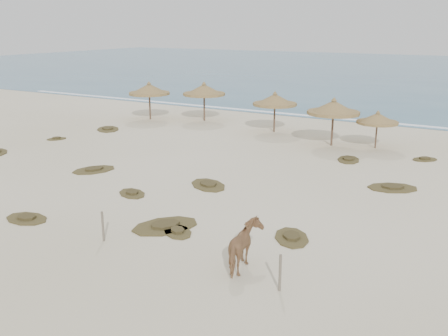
{
  "coord_description": "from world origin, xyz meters",
  "views": [
    {
      "loc": [
        13.65,
        -14.82,
        7.63
      ],
      "look_at": [
        2.35,
        5.0,
        1.05
      ],
      "focal_mm": 40.0,
      "sensor_mm": 36.0,
      "label": 1
    }
  ],
  "objects": [
    {
      "name": "fence_post_far",
      "position": [
        8.52,
        -2.48,
        0.59
      ],
      "size": [
        0.1,
        0.1,
        1.17
      ],
      "primitive_type": "cylinder",
      "rotation": [
        0.0,
        0.0,
        0.19
      ],
      "color": "#685C4E",
      "rests_on": "ground"
    },
    {
      "name": "scrub_9",
      "position": [
        2.66,
        -0.21,
        0.05
      ],
      "size": [
        2.92,
        3.22,
        0.16
      ],
      "rotation": [
        0.0,
        0.0,
        1.01
      ],
      "color": "#4E4422",
      "rests_on": "ground"
    },
    {
      "name": "scrub_7",
      "position": [
        6.06,
        13.19,
        0.05
      ],
      "size": [
        1.67,
        2.17,
        0.16
      ],
      "rotation": [
        0.0,
        0.0,
        1.81
      ],
      "color": "#4E4422",
      "rests_on": "ground"
    },
    {
      "name": "scrub_10",
      "position": [
        9.92,
        15.48,
        0.05
      ],
      "size": [
        1.79,
        1.78,
        0.16
      ],
      "rotation": [
        0.0,
        0.0,
        0.78
      ],
      "color": "#4E4422",
      "rests_on": "ground"
    },
    {
      "name": "scrub_5",
      "position": [
        9.4,
        9.1,
        0.05
      ],
      "size": [
        2.87,
        2.52,
        0.16
      ],
      "rotation": [
        0.0,
        0.0,
        0.49
      ],
      "color": "#4E4422",
      "rests_on": "ground"
    },
    {
      "name": "scrub_1",
      "position": [
        -5.36,
        4.25,
        0.05
      ],
      "size": [
        2.43,
        2.77,
        0.16
      ],
      "rotation": [
        0.0,
        0.0,
        1.09
      ],
      "color": "#4E4422",
      "rests_on": "ground"
    },
    {
      "name": "horse",
      "position": [
        6.99,
        -1.81,
        0.79
      ],
      "size": [
        1.23,
        2.0,
        1.58
      ],
      "primitive_type": "imported",
      "rotation": [
        0.0,
        0.0,
        3.35
      ],
      "color": "#906141",
      "rests_on": "ground"
    },
    {
      "name": "palapa_4",
      "position": [
        6.68,
        17.01,
        1.9
      ],
      "size": [
        3.36,
        3.36,
        2.45
      ],
      "rotation": [
        0.0,
        0.0,
        -0.35
      ],
      "color": "brown",
      "rests_on": "ground"
    },
    {
      "name": "scrub_8",
      "position": [
        -13.06,
        8.66,
        0.05
      ],
      "size": [
        1.43,
        1.59,
        0.16
      ],
      "rotation": [
        0.0,
        0.0,
        1.02
      ],
      "color": "#4E4422",
      "rests_on": "ground"
    },
    {
      "name": "scrub_2",
      "position": [
        -1.0,
        2.2,
        0.05
      ],
      "size": [
        1.98,
        1.72,
        0.16
      ],
      "rotation": [
        0.0,
        0.0,
        2.68
      ],
      "color": "#4E4422",
      "rests_on": "ground"
    },
    {
      "name": "foam_line",
      "position": [
        0.0,
        26.0,
        0.0
      ],
      "size": [
        70.0,
        0.6,
        0.01
      ],
      "primitive_type": "cube",
      "color": "white",
      "rests_on": "ground"
    },
    {
      "name": "palapa_0",
      "position": [
        -12.14,
        17.95,
        2.46
      ],
      "size": [
        3.89,
        3.89,
        3.17
      ],
      "rotation": [
        0.0,
        0.0,
        -0.17
      ],
      "color": "brown",
      "rests_on": "ground"
    },
    {
      "name": "ground",
      "position": [
        0.0,
        0.0,
        0.0
      ],
      "size": [
        160.0,
        160.0,
        0.0
      ],
      "primitive_type": "plane",
      "color": "beige",
      "rests_on": "ground"
    },
    {
      "name": "scrub_3",
      "position": [
        1.43,
        5.05,
        0.05
      ],
      "size": [
        2.76,
        2.53,
        0.16
      ],
      "rotation": [
        0.0,
        0.0,
        2.56
      ],
      "color": "#4E4422",
      "rests_on": "ground"
    },
    {
      "name": "ocean",
      "position": [
        0.0,
        75.0,
        0.0
      ],
      "size": [
        200.0,
        100.0,
        0.01
      ],
      "primitive_type": "cube",
      "color": "#285879",
      "rests_on": "ground"
    },
    {
      "name": "fence_post_near",
      "position": [
        1.49,
        -2.4,
        0.57
      ],
      "size": [
        0.11,
        0.11,
        1.15
      ],
      "primitive_type": "cylinder",
      "rotation": [
        0.0,
        0.0,
        0.39
      ],
      "color": "#685C4E",
      "rests_on": "ground"
    },
    {
      "name": "scrub_12",
      "position": [
        3.41,
        -0.44,
        0.05
      ],
      "size": [
        1.83,
        1.7,
        0.16
      ],
      "rotation": [
        0.0,
        0.0,
        2.53
      ],
      "color": "#4E4422",
      "rests_on": "ground"
    },
    {
      "name": "scrub_4",
      "position": [
        7.39,
        1.21,
        0.05
      ],
      "size": [
        2.04,
        2.28,
        0.16
      ],
      "rotation": [
        0.0,
        0.0,
        2.1
      ],
      "color": "#4E4422",
      "rests_on": "ground"
    },
    {
      "name": "scrub_6",
      "position": [
        -12.25,
        12.93,
        0.05
      ],
      "size": [
        2.9,
        2.93,
        0.16
      ],
      "rotation": [
        0.0,
        0.0,
        2.34
      ],
      "color": "#4E4422",
      "rests_on": "ground"
    },
    {
      "name": "palapa_3",
      "position": [
        4.01,
        16.32,
        2.46
      ],
      "size": [
        3.78,
        3.78,
        3.17
      ],
      "rotation": [
        0.0,
        0.0,
        0.12
      ],
      "color": "brown",
      "rests_on": "ground"
    },
    {
      "name": "scrub_11",
      "position": [
        -2.7,
        -2.37,
        0.05
      ],
      "size": [
        1.95,
        1.29,
        0.16
      ],
      "rotation": [
        0.0,
        0.0,
        0.02
      ],
      "color": "#4E4422",
      "rests_on": "ground"
    },
    {
      "name": "palapa_1",
      "position": [
        -7.85,
        19.63,
        2.49
      ],
      "size": [
        3.81,
        3.81,
        3.21
      ],
      "rotation": [
        0.0,
        0.0,
        -0.12
      ],
      "color": "brown",
      "rests_on": "ground"
    },
    {
      "name": "palapa_2",
      "position": [
        -1.04,
        18.42,
        2.33
      ],
      "size": [
        3.7,
        3.7,
        3.01
      ],
      "rotation": [
        0.0,
        0.0,
        0.17
      ],
      "color": "brown",
      "rests_on": "ground"
    }
  ]
}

